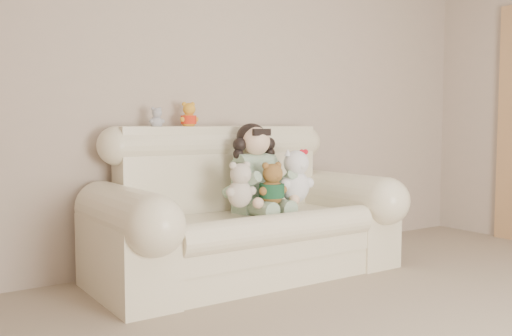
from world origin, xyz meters
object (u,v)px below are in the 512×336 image
object	(u,v)px
sofa	(248,201)
white_cat	(295,171)
cream_teddy	(240,180)
brown_teddy	(272,180)
seated_child	(255,167)

from	to	relation	value
sofa	white_cat	world-z (taller)	sofa
white_cat	cream_teddy	xyz separation A→B (m)	(-0.45, 0.01, -0.04)
brown_teddy	cream_teddy	xyz separation A→B (m)	(-0.23, 0.04, 0.01)
sofa	brown_teddy	distance (m)	0.23
white_cat	cream_teddy	bearing A→B (deg)	166.27
white_cat	cream_teddy	world-z (taller)	white_cat
seated_child	white_cat	xyz separation A→B (m)	(0.20, -0.20, -0.02)
seated_child	cream_teddy	world-z (taller)	seated_child
sofa	brown_teddy	xyz separation A→B (m)	(0.09, -0.15, 0.16)
white_cat	cream_teddy	distance (m)	0.45
seated_child	white_cat	size ratio (longest dim) A/B	1.46
seated_child	cream_teddy	distance (m)	0.32
brown_teddy	white_cat	world-z (taller)	white_cat
sofa	white_cat	distance (m)	0.40
seated_child	white_cat	world-z (taller)	seated_child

